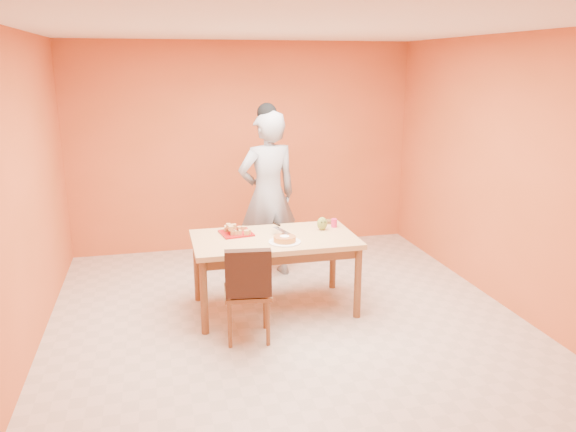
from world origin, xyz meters
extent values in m
plane|color=#BEB5A2|center=(0.00, 0.00, 0.00)|extent=(5.00, 5.00, 0.00)
plane|color=white|center=(0.00, 0.00, 2.70)|extent=(5.00, 5.00, 0.00)
plane|color=#DB6132|center=(0.00, 2.50, 1.35)|extent=(4.50, 0.00, 4.50)
plane|color=#DB6132|center=(-2.25, 0.00, 1.35)|extent=(0.00, 5.00, 5.00)
plane|color=#DB6132|center=(2.25, 0.00, 1.35)|extent=(0.00, 5.00, 5.00)
cube|color=#DBAF72|center=(-0.06, 0.38, 0.73)|extent=(1.60, 0.90, 0.05)
cube|color=brown|center=(-0.06, 0.38, 0.66)|extent=(1.48, 0.78, 0.10)
cylinder|color=brown|center=(-0.80, -0.01, 0.35)|extent=(0.07, 0.07, 0.71)
cylinder|color=brown|center=(-0.80, 0.77, 0.35)|extent=(0.07, 0.07, 0.71)
cylinder|color=brown|center=(0.68, -0.01, 0.35)|extent=(0.07, 0.07, 0.71)
cylinder|color=brown|center=(0.68, 0.77, 0.35)|extent=(0.07, 0.07, 0.71)
imported|color=gray|center=(0.07, 1.33, 0.96)|extent=(0.78, 0.60, 1.92)
cube|color=maroon|center=(-0.41, 0.57, 0.77)|extent=(0.34, 0.34, 0.02)
cylinder|color=maroon|center=(-0.39, 0.71, 0.77)|extent=(0.25, 0.25, 0.01)
cylinder|color=white|center=(0.00, 0.18, 0.77)|extent=(0.34, 0.34, 0.01)
cylinder|color=orange|center=(0.00, 0.18, 0.80)|extent=(0.23, 0.23, 0.05)
cube|color=white|center=(0.01, 0.36, 0.83)|extent=(0.13, 0.29, 0.01)
ellipsoid|color=olive|center=(0.47, 0.51, 0.83)|extent=(0.12, 0.10, 0.13)
cylinder|color=#D92058|center=(0.62, 0.58, 0.80)|extent=(0.07, 0.07, 0.09)
cylinder|color=#33190E|center=(0.62, 0.73, 0.78)|extent=(0.14, 0.14, 0.03)
camera|label=1|loc=(-1.16, -4.78, 2.40)|focal=35.00mm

